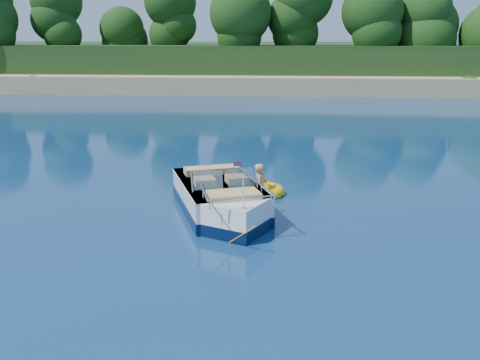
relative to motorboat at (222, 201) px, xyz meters
The scene contains 6 objects.
ground 3.58m from the motorboat, 86.82° to the right, with size 160.00×160.00×0.00m, color #0B294D.
shoreline 60.22m from the motorboat, 89.81° to the left, with size 170.00×59.00×6.00m.
treeline 37.82m from the motorboat, 89.64° to the left, with size 150.00×7.12×8.19m.
motorboat is the anchor object (origin of this frame).
tow_tube 2.31m from the motorboat, 62.60° to the left, with size 1.69×1.69×0.36m.
boy 2.34m from the motorboat, 64.45° to the left, with size 0.57×0.37×1.56m, color tan.
Camera 1 is at (1.40, -10.36, 4.72)m, focal length 40.00 mm.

